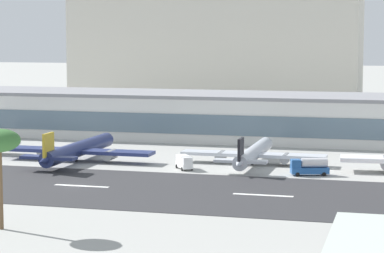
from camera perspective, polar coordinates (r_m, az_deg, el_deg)
ground_plane at (r=171.74m, az=-8.28°, el=-4.17°), size 1400.00×1400.00×0.00m
runway_strip at (r=172.12m, az=-8.22°, el=-4.13°), size 800.00×40.71×0.08m
runway_centreline_dash_4 at (r=171.52m, az=-7.74°, el=-4.15°), size 12.00×1.20×0.01m
runway_centreline_dash_5 at (r=160.96m, az=5.00°, el=-4.81°), size 12.00×1.20×0.01m
terminal_building at (r=247.66m, az=1.82°, el=0.76°), size 204.05×30.35×13.82m
distant_hotel_block at (r=339.46m, az=1.73°, el=5.15°), size 117.90×38.82×47.61m
airliner_gold_tail_gate_1 at (r=204.36m, az=-8.11°, el=-1.66°), size 39.14×43.30×9.04m
airliner_black_tail_gate_2 at (r=198.13m, az=4.27°, el=-1.93°), size 35.59×39.81×8.31m
service_fuel_truck_0 at (r=184.60m, az=8.24°, el=-2.79°), size 8.89×5.12×3.95m
service_box_truck_1 at (r=190.95m, az=-0.55°, el=-2.49°), size 5.32×6.33×3.25m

